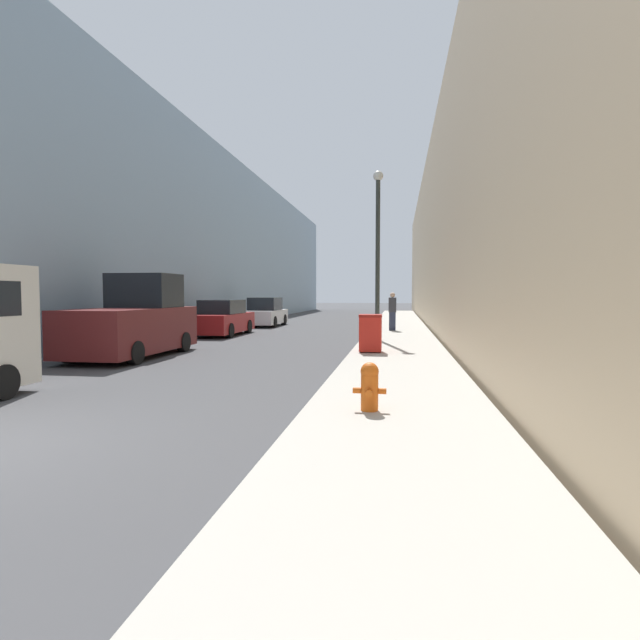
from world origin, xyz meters
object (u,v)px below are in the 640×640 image
(trash_bin, at_px, (371,333))
(parked_sedan_near, at_px, (222,319))
(pickup_truck, at_px, (134,322))
(fire_hydrant, at_px, (370,385))
(lamppost, at_px, (378,250))
(parked_sedan_far, at_px, (265,313))
(pedestrian_on_sidewalk, at_px, (392,311))

(trash_bin, height_order, parked_sedan_near, parked_sedan_near)
(trash_bin, bearing_deg, pickup_truck, -172.01)
(fire_hydrant, relative_size, lamppost, 0.11)
(trash_bin, relative_size, lamppost, 0.18)
(trash_bin, height_order, lamppost, lamppost)
(parked_sedan_near, bearing_deg, lamppost, -21.57)
(trash_bin, relative_size, parked_sedan_far, 0.27)
(lamppost, relative_size, parked_sedan_far, 1.54)
(fire_hydrant, bearing_deg, lamppost, 91.83)
(parked_sedan_near, relative_size, pedestrian_on_sidewalk, 2.46)
(fire_hydrant, height_order, pickup_truck, pickup_truck)
(fire_hydrant, bearing_deg, pickup_truck, 138.67)
(lamppost, xyz_separation_m, parked_sedan_far, (-6.97, 9.49, -2.79))
(fire_hydrant, height_order, parked_sedan_far, parked_sedan_far)
(parked_sedan_near, bearing_deg, parked_sedan_far, 88.18)
(trash_bin, height_order, pedestrian_on_sidewalk, pedestrian_on_sidewalk)
(pickup_truck, relative_size, pedestrian_on_sidewalk, 2.71)
(fire_hydrant, distance_m, trash_bin, 7.59)
(pickup_truck, distance_m, parked_sedan_far, 14.50)
(parked_sedan_near, height_order, parked_sedan_far, parked_sedan_far)
(parked_sedan_near, relative_size, parked_sedan_far, 1.08)
(pedestrian_on_sidewalk, bearing_deg, lamppost, -95.77)
(lamppost, bearing_deg, trash_bin, -90.49)
(trash_bin, height_order, parked_sedan_far, parked_sedan_far)
(parked_sedan_far, relative_size, pedestrian_on_sidewalk, 2.28)
(fire_hydrant, distance_m, pedestrian_on_sidewalk, 16.63)
(pickup_truck, bearing_deg, pedestrian_on_sidewalk, 52.78)
(lamppost, relative_size, pickup_truck, 1.29)
(pickup_truck, bearing_deg, parked_sedan_near, 90.47)
(parked_sedan_far, bearing_deg, fire_hydrant, -70.81)
(trash_bin, height_order, pickup_truck, pickup_truck)
(trash_bin, relative_size, pedestrian_on_sidewalk, 0.62)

